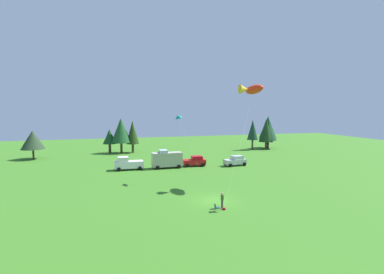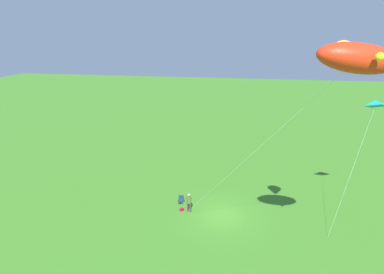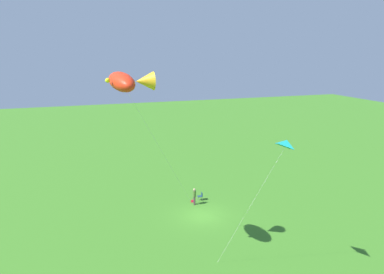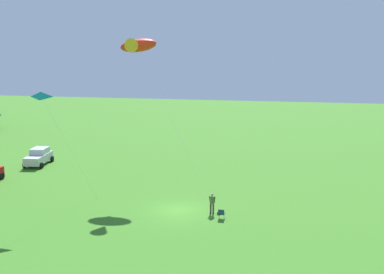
{
  "view_description": "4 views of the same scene",
  "coord_description": "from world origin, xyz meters",
  "px_view_note": "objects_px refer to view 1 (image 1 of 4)",
  "views": [
    {
      "loc": [
        -12.28,
        -32.29,
        10.79
      ],
      "look_at": [
        -3.02,
        -1.05,
        7.69
      ],
      "focal_mm": 28.0,
      "sensor_mm": 36.0,
      "label": 1
    },
    {
      "loc": [
        21.54,
        1.07,
        14.46
      ],
      "look_at": [
        -3.11,
        -3.04,
        5.7
      ],
      "focal_mm": 28.0,
      "sensor_mm": 36.0,
      "label": 2
    },
    {
      "loc": [
        11.76,
        31.15,
        15.54
      ],
      "look_at": [
        -0.24,
        -3.93,
        6.89
      ],
      "focal_mm": 35.0,
      "sensor_mm": 36.0,
      "label": 3
    },
    {
      "loc": [
        -34.36,
        -7.75,
        13.23
      ],
      "look_at": [
        -0.01,
        -1.13,
        6.27
      ],
      "focal_mm": 42.0,
      "sensor_mm": 36.0,
      "label": 4
    }
  ],
  "objects_px": {
    "person_kite_flyer": "(222,199)",
    "kite_large_fish": "(252,89)",
    "backpack_on_grass": "(224,209)",
    "car_silver_compact": "(235,161)",
    "van_motorhome_grey": "(167,159)",
    "car_red_sedan": "(195,161)",
    "kite_delta_teal": "(177,117)",
    "folding_chair": "(216,207)",
    "truck_white_pickup": "(128,164)"
  },
  "relations": [
    {
      "from": "truck_white_pickup",
      "to": "backpack_on_grass",
      "type": "bearing_deg",
      "value": 108.97
    },
    {
      "from": "truck_white_pickup",
      "to": "van_motorhome_grey",
      "type": "xyz_separation_m",
      "value": [
        6.94,
        -0.33,
        0.54
      ]
    },
    {
      "from": "person_kite_flyer",
      "to": "van_motorhome_grey",
      "type": "bearing_deg",
      "value": 95.83
    },
    {
      "from": "car_red_sedan",
      "to": "kite_large_fish",
      "type": "xyz_separation_m",
      "value": [
        3.63,
        -15.16,
        12.51
      ]
    },
    {
      "from": "van_motorhome_grey",
      "to": "car_silver_compact",
      "type": "xyz_separation_m",
      "value": [
        12.92,
        -1.56,
        -0.69
      ]
    },
    {
      "from": "folding_chair",
      "to": "truck_white_pickup",
      "type": "xyz_separation_m",
      "value": [
        -7.19,
        24.67,
        0.61
      ]
    },
    {
      "from": "kite_delta_teal",
      "to": "folding_chair",
      "type": "bearing_deg",
      "value": -87.54
    },
    {
      "from": "folding_chair",
      "to": "van_motorhome_grey",
      "type": "xyz_separation_m",
      "value": [
        -0.25,
        24.33,
        1.16
      ]
    },
    {
      "from": "kite_delta_teal",
      "to": "car_silver_compact",
      "type": "bearing_deg",
      "value": 32.03
    },
    {
      "from": "person_kite_flyer",
      "to": "truck_white_pickup",
      "type": "distance_m",
      "value": 25.14
    },
    {
      "from": "person_kite_flyer",
      "to": "kite_large_fish",
      "type": "bearing_deg",
      "value": 50.27
    },
    {
      "from": "truck_white_pickup",
      "to": "van_motorhome_grey",
      "type": "relative_size",
      "value": 0.93
    },
    {
      "from": "car_silver_compact",
      "to": "kite_large_fish",
      "type": "bearing_deg",
      "value": -112.33
    },
    {
      "from": "van_motorhome_grey",
      "to": "car_silver_compact",
      "type": "relative_size",
      "value": 1.24
    },
    {
      "from": "person_kite_flyer",
      "to": "van_motorhome_grey",
      "type": "xyz_separation_m",
      "value": [
        -1.28,
        23.42,
        0.62
      ]
    },
    {
      "from": "kite_delta_teal",
      "to": "backpack_on_grass",
      "type": "bearing_deg",
      "value": -83.54
    },
    {
      "from": "backpack_on_grass",
      "to": "car_red_sedan",
      "type": "height_order",
      "value": "car_red_sedan"
    },
    {
      "from": "truck_white_pickup",
      "to": "van_motorhome_grey",
      "type": "bearing_deg",
      "value": 177.68
    },
    {
      "from": "kite_delta_teal",
      "to": "truck_white_pickup",
      "type": "bearing_deg",
      "value": 122.73
    },
    {
      "from": "folding_chair",
      "to": "kite_delta_teal",
      "type": "height_order",
      "value": "kite_delta_teal"
    },
    {
      "from": "truck_white_pickup",
      "to": "kite_delta_teal",
      "type": "height_order",
      "value": "kite_delta_teal"
    },
    {
      "from": "backpack_on_grass",
      "to": "car_red_sedan",
      "type": "xyz_separation_m",
      "value": [
        4.19,
        24.28,
        0.84
      ]
    },
    {
      "from": "person_kite_flyer",
      "to": "backpack_on_grass",
      "type": "bearing_deg",
      "value": -92.24
    },
    {
      "from": "backpack_on_grass",
      "to": "car_silver_compact",
      "type": "relative_size",
      "value": 0.07
    },
    {
      "from": "folding_chair",
      "to": "car_silver_compact",
      "type": "height_order",
      "value": "car_silver_compact"
    },
    {
      "from": "truck_white_pickup",
      "to": "car_silver_compact",
      "type": "xyz_separation_m",
      "value": [
        19.86,
        -1.9,
        -0.15
      ]
    },
    {
      "from": "backpack_on_grass",
      "to": "car_silver_compact",
      "type": "distance_m",
      "value": 25.35
    },
    {
      "from": "truck_white_pickup",
      "to": "kite_delta_teal",
      "type": "xyz_separation_m",
      "value": [
        6.57,
        -10.22,
        8.48
      ]
    },
    {
      "from": "folding_chair",
      "to": "backpack_on_grass",
      "type": "xyz_separation_m",
      "value": [
        0.98,
        0.28,
        -0.38
      ]
    },
    {
      "from": "person_kite_flyer",
      "to": "kite_delta_teal",
      "type": "bearing_deg",
      "value": 99.67
    },
    {
      "from": "car_silver_compact",
      "to": "van_motorhome_grey",
      "type": "bearing_deg",
      "value": 166.93
    },
    {
      "from": "truck_white_pickup",
      "to": "car_silver_compact",
      "type": "bearing_deg",
      "value": 174.98
    },
    {
      "from": "person_kite_flyer",
      "to": "car_silver_compact",
      "type": "height_order",
      "value": "car_silver_compact"
    },
    {
      "from": "folding_chair",
      "to": "kite_delta_teal",
      "type": "distance_m",
      "value": 17.08
    },
    {
      "from": "van_motorhome_grey",
      "to": "car_red_sedan",
      "type": "bearing_deg",
      "value": -177.55
    },
    {
      "from": "folding_chair",
      "to": "car_red_sedan",
      "type": "distance_m",
      "value": 25.1
    },
    {
      "from": "van_motorhome_grey",
      "to": "kite_large_fish",
      "type": "relative_size",
      "value": 0.38
    },
    {
      "from": "folding_chair",
      "to": "truck_white_pickup",
      "type": "bearing_deg",
      "value": 111.31
    },
    {
      "from": "car_red_sedan",
      "to": "truck_white_pickup",
      "type": "bearing_deg",
      "value": -174.92
    },
    {
      "from": "folding_chair",
      "to": "kite_large_fish",
      "type": "relative_size",
      "value": 0.06
    },
    {
      "from": "car_red_sedan",
      "to": "car_silver_compact",
      "type": "distance_m",
      "value": 7.72
    },
    {
      "from": "backpack_on_grass",
      "to": "kite_delta_teal",
      "type": "xyz_separation_m",
      "value": [
        -1.6,
        14.16,
        9.47
      ]
    },
    {
      "from": "kite_large_fish",
      "to": "car_silver_compact",
      "type": "bearing_deg",
      "value": 73.84
    },
    {
      "from": "person_kite_flyer",
      "to": "van_motorhome_grey",
      "type": "distance_m",
      "value": 23.47
    },
    {
      "from": "kite_large_fish",
      "to": "backpack_on_grass",
      "type": "bearing_deg",
      "value": -130.61
    },
    {
      "from": "person_kite_flyer",
      "to": "folding_chair",
      "type": "height_order",
      "value": "person_kite_flyer"
    },
    {
      "from": "folding_chair",
      "to": "car_silver_compact",
      "type": "relative_size",
      "value": 0.19
    },
    {
      "from": "car_silver_compact",
      "to": "folding_chair",
      "type": "bearing_deg",
      "value": -125.28
    },
    {
      "from": "car_red_sedan",
      "to": "kite_delta_teal",
      "type": "bearing_deg",
      "value": -114.23
    },
    {
      "from": "truck_white_pickup",
      "to": "person_kite_flyer",
      "type": "bearing_deg",
      "value": 109.54
    }
  ]
}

